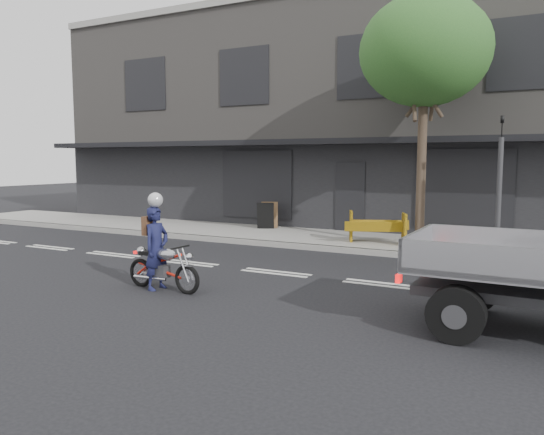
{
  "coord_description": "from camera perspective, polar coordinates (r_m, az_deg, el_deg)",
  "views": [
    {
      "loc": [
        5.23,
        -10.2,
        2.48
      ],
      "look_at": [
        -0.36,
        0.5,
        1.16
      ],
      "focal_mm": 35.0,
      "sensor_mm": 36.0,
      "label": 1
    }
  ],
  "objects": [
    {
      "name": "ground",
      "position": [
        11.72,
        0.43,
        -5.97
      ],
      "size": [
        80.0,
        80.0,
        0.0
      ],
      "primitive_type": "plane",
      "color": "black",
      "rests_on": "ground"
    },
    {
      "name": "sidewalk",
      "position": [
        15.97,
        8.16,
        -2.48
      ],
      "size": [
        32.0,
        3.2,
        0.15
      ],
      "primitive_type": "cube",
      "color": "gray",
      "rests_on": "ground"
    },
    {
      "name": "kerb",
      "position": [
        14.49,
        6.04,
        -3.34
      ],
      "size": [
        32.0,
        0.2,
        0.15
      ],
      "primitive_type": "cube",
      "color": "gray",
      "rests_on": "ground"
    },
    {
      "name": "building_main",
      "position": [
        22.17,
        14.1,
        10.0
      ],
      "size": [
        26.0,
        10.0,
        8.0
      ],
      "primitive_type": "cube",
      "color": "slate",
      "rests_on": "ground"
    },
    {
      "name": "street_tree",
      "position": [
        14.97,
        16.13,
        16.78
      ],
      "size": [
        3.4,
        3.4,
        6.74
      ],
      "color": "#382B21",
      "rests_on": "ground"
    },
    {
      "name": "traffic_light_pole",
      "position": [
        13.61,
        23.22,
        2.25
      ],
      "size": [
        0.12,
        0.12,
        3.5
      ],
      "color": "#2D2D30",
      "rests_on": "ground"
    },
    {
      "name": "motorcycle",
      "position": [
        10.33,
        -11.63,
        -5.17
      ],
      "size": [
        1.74,
        0.51,
        0.89
      ],
      "rotation": [
        0.0,
        0.0,
        -0.06
      ],
      "color": "black",
      "rests_on": "ground"
    },
    {
      "name": "rider",
      "position": [
        10.36,
        -12.31,
        -3.25
      ],
      "size": [
        0.41,
        0.6,
        1.59
      ],
      "primitive_type": "imported",
      "rotation": [
        0.0,
        0.0,
        1.51
      ],
      "color": "#16183C",
      "rests_on": "ground"
    },
    {
      "name": "construction_barrier",
      "position": [
        14.87,
        10.96,
        -1.1
      ],
      "size": [
        1.76,
        1.23,
        0.91
      ],
      "primitive_type": null,
      "rotation": [
        0.0,
        0.0,
        0.39
      ],
      "color": "#FFB90D",
      "rests_on": "sidewalk"
    },
    {
      "name": "sandwich_board",
      "position": [
        17.85,
        -0.71,
        0.2
      ],
      "size": [
        0.67,
        0.58,
        0.9
      ],
      "primitive_type": null,
      "rotation": [
        0.0,
        0.0,
        0.42
      ],
      "color": "black",
      "rests_on": "sidewalk"
    }
  ]
}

